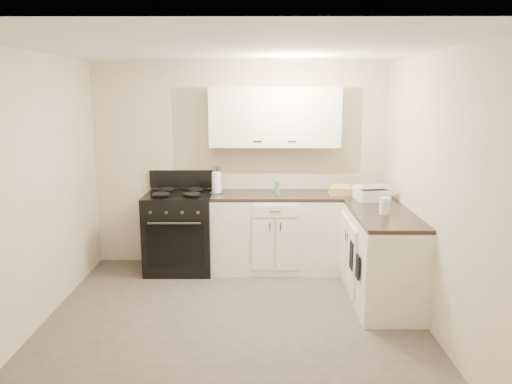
{
  "coord_description": "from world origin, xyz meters",
  "views": [
    {
      "loc": [
        0.23,
        -4.33,
        2.15
      ],
      "look_at": [
        0.21,
        0.85,
        1.09
      ],
      "focal_mm": 35.0,
      "sensor_mm": 36.0,
      "label": 1
    }
  ],
  "objects_px": {
    "stove": "(180,233)",
    "wicker_basket": "(341,191)",
    "paper_towel": "(217,183)",
    "knife_block": "(217,183)",
    "countertop_grill": "(371,194)"
  },
  "relations": [
    {
      "from": "countertop_grill",
      "to": "wicker_basket",
      "type": "bearing_deg",
      "value": 129.0
    },
    {
      "from": "wicker_basket",
      "to": "stove",
      "type": "bearing_deg",
      "value": 179.1
    },
    {
      "from": "stove",
      "to": "paper_towel",
      "type": "height_order",
      "value": "paper_towel"
    },
    {
      "from": "stove",
      "to": "knife_block",
      "type": "bearing_deg",
      "value": 14.6
    },
    {
      "from": "stove",
      "to": "knife_block",
      "type": "distance_m",
      "value": 0.75
    },
    {
      "from": "wicker_basket",
      "to": "countertop_grill",
      "type": "xyz_separation_m",
      "value": [
        0.3,
        -0.27,
        0.02
      ]
    },
    {
      "from": "stove",
      "to": "countertop_grill",
      "type": "relative_size",
      "value": 2.85
    },
    {
      "from": "stove",
      "to": "wicker_basket",
      "type": "relative_size",
      "value": 3.47
    },
    {
      "from": "knife_block",
      "to": "wicker_basket",
      "type": "relative_size",
      "value": 0.82
    },
    {
      "from": "knife_block",
      "to": "paper_towel",
      "type": "height_order",
      "value": "paper_towel"
    },
    {
      "from": "stove",
      "to": "paper_towel",
      "type": "bearing_deg",
      "value": 8.4
    },
    {
      "from": "knife_block",
      "to": "paper_towel",
      "type": "relative_size",
      "value": 0.89
    },
    {
      "from": "stove",
      "to": "paper_towel",
      "type": "distance_m",
      "value": 0.76
    },
    {
      "from": "stove",
      "to": "knife_block",
      "type": "relative_size",
      "value": 4.22
    },
    {
      "from": "paper_towel",
      "to": "knife_block",
      "type": "bearing_deg",
      "value": 90.0
    }
  ]
}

